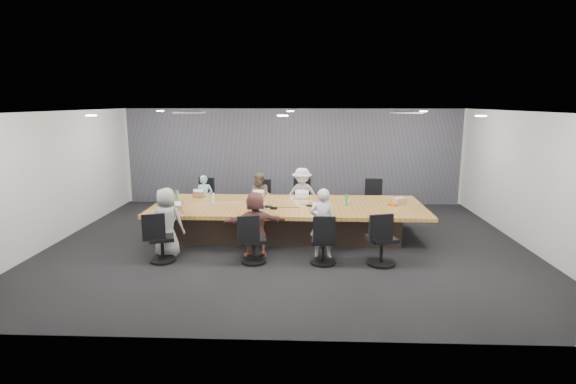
{
  "coord_description": "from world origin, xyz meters",
  "views": [
    {
      "loc": [
        0.38,
        -9.24,
        2.99
      ],
      "look_at": [
        0.0,
        0.4,
        1.05
      ],
      "focal_mm": 28.0,
      "sensor_mm": 36.0,
      "label": 1
    }
  ],
  "objects_px": {
    "laptop_5": "(258,213)",
    "stapler": "(274,208)",
    "laptop_0": "(199,196)",
    "person_5": "(255,224)",
    "chair_3": "(375,203)",
    "laptop_4": "(175,212)",
    "conference_table": "(288,219)",
    "bottle_clear": "(213,198)",
    "chair_7": "(382,243)",
    "mug_brown": "(176,203)",
    "chair_4": "(162,242)",
    "chair_5": "(254,244)",
    "laptop_2": "(302,197)",
    "person_4": "(167,222)",
    "chair_1": "(262,203)",
    "bottle_green_left": "(177,196)",
    "bottle_green_right": "(347,200)",
    "chair_0": "(208,201)",
    "person_2": "(302,195)",
    "snack_packet": "(393,205)",
    "person_0": "(205,198)",
    "chair_6": "(323,245)",
    "chair_2": "(302,202)",
    "laptop_6": "(322,213)",
    "person_1": "(260,197)",
    "person_6": "(323,223)",
    "laptop_1": "(258,197)",
    "canvas_bag": "(399,201)"
  },
  "relations": [
    {
      "from": "person_0",
      "to": "laptop_6",
      "type": "bearing_deg",
      "value": -39.59
    },
    {
      "from": "chair_0",
      "to": "snack_packet",
      "type": "xyz_separation_m",
      "value": [
        4.51,
        -1.7,
        0.35
      ]
    },
    {
      "from": "bottle_green_left",
      "to": "snack_packet",
      "type": "relative_size",
      "value": 1.41
    },
    {
      "from": "conference_table",
      "to": "bottle_clear",
      "type": "bearing_deg",
      "value": 176.05
    },
    {
      "from": "chair_0",
      "to": "laptop_1",
      "type": "bearing_deg",
      "value": 164.8
    },
    {
      "from": "laptop_4",
      "to": "stapler",
      "type": "relative_size",
      "value": 2.34
    },
    {
      "from": "conference_table",
      "to": "chair_1",
      "type": "relative_size",
      "value": 7.97
    },
    {
      "from": "chair_7",
      "to": "mug_brown",
      "type": "height_order",
      "value": "mug_brown"
    },
    {
      "from": "chair_6",
      "to": "laptop_2",
      "type": "bearing_deg",
      "value": 100.39
    },
    {
      "from": "person_2",
      "to": "laptop_5",
      "type": "xyz_separation_m",
      "value": [
        -0.88,
        -2.15,
        0.06
      ]
    },
    {
      "from": "canvas_bag",
      "to": "laptop_2",
      "type": "bearing_deg",
      "value": 162.93
    },
    {
      "from": "chair_3",
      "to": "laptop_4",
      "type": "bearing_deg",
      "value": 31.28
    },
    {
      "from": "mug_brown",
      "to": "laptop_2",
      "type": "bearing_deg",
      "value": 18.78
    },
    {
      "from": "bottle_green_left",
      "to": "canvas_bag",
      "type": "height_order",
      "value": "bottle_green_left"
    },
    {
      "from": "chair_4",
      "to": "person_5",
      "type": "height_order",
      "value": "person_5"
    },
    {
      "from": "laptop_2",
      "to": "bottle_green_right",
      "type": "height_order",
      "value": "bottle_green_right"
    },
    {
      "from": "laptop_2",
      "to": "person_4",
      "type": "height_order",
      "value": "person_4"
    },
    {
      "from": "laptop_5",
      "to": "chair_2",
      "type": "bearing_deg",
      "value": 84.57
    },
    {
      "from": "chair_5",
      "to": "chair_4",
      "type": "bearing_deg",
      "value": 163.78
    },
    {
      "from": "laptop_4",
      "to": "stapler",
      "type": "distance_m",
      "value": 2.07
    },
    {
      "from": "chair_5",
      "to": "canvas_bag",
      "type": "height_order",
      "value": "canvas_bag"
    },
    {
      "from": "bottle_green_left",
      "to": "snack_packet",
      "type": "distance_m",
      "value": 4.89
    },
    {
      "from": "chair_5",
      "to": "snack_packet",
      "type": "xyz_separation_m",
      "value": [
        2.9,
        1.7,
        0.39
      ]
    },
    {
      "from": "bottle_green_left",
      "to": "bottle_green_right",
      "type": "bearing_deg",
      "value": -3.65
    },
    {
      "from": "laptop_0",
      "to": "laptop_6",
      "type": "relative_size",
      "value": 0.81
    },
    {
      "from": "person_5",
      "to": "chair_0",
      "type": "bearing_deg",
      "value": -74.42
    },
    {
      "from": "chair_0",
      "to": "snack_packet",
      "type": "height_order",
      "value": "chair_0"
    },
    {
      "from": "laptop_1",
      "to": "laptop_6",
      "type": "relative_size",
      "value": 0.85
    },
    {
      "from": "laptop_0",
      "to": "person_5",
      "type": "height_order",
      "value": "person_5"
    },
    {
      "from": "conference_table",
      "to": "chair_1",
      "type": "distance_m",
      "value": 1.86
    },
    {
      "from": "chair_1",
      "to": "stapler",
      "type": "bearing_deg",
      "value": 96.11
    },
    {
      "from": "laptop_5",
      "to": "stapler",
      "type": "distance_m",
      "value": 0.45
    },
    {
      "from": "chair_5",
      "to": "person_2",
      "type": "relative_size",
      "value": 0.54
    },
    {
      "from": "conference_table",
      "to": "person_2",
      "type": "relative_size",
      "value": 4.38
    },
    {
      "from": "mug_brown",
      "to": "person_0",
      "type": "bearing_deg",
      "value": 78.69
    },
    {
      "from": "person_1",
      "to": "person_4",
      "type": "distance_m",
      "value": 3.12
    },
    {
      "from": "chair_5",
      "to": "person_5",
      "type": "height_order",
      "value": "person_5"
    },
    {
      "from": "chair_1",
      "to": "laptop_1",
      "type": "height_order",
      "value": "laptop_1"
    },
    {
      "from": "laptop_0",
      "to": "person_2",
      "type": "bearing_deg",
      "value": -157.72
    },
    {
      "from": "person_4",
      "to": "stapler",
      "type": "distance_m",
      "value": 2.23
    },
    {
      "from": "person_1",
      "to": "mug_brown",
      "type": "xyz_separation_m",
      "value": [
        -1.73,
        -1.5,
        0.18
      ]
    },
    {
      "from": "person_6",
      "to": "person_0",
      "type": "bearing_deg",
      "value": -35.05
    },
    {
      "from": "chair_0",
      "to": "laptop_5",
      "type": "relative_size",
      "value": 2.52
    },
    {
      "from": "chair_7",
      "to": "mug_brown",
      "type": "distance_m",
      "value": 4.59
    },
    {
      "from": "chair_2",
      "to": "canvas_bag",
      "type": "distance_m",
      "value": 2.72
    },
    {
      "from": "person_4",
      "to": "laptop_5",
      "type": "height_order",
      "value": "person_4"
    },
    {
      "from": "laptop_2",
      "to": "laptop_4",
      "type": "height_order",
      "value": "same"
    },
    {
      "from": "laptop_4",
      "to": "mug_brown",
      "type": "xyz_separation_m",
      "value": [
        -0.16,
        0.65,
        0.05
      ]
    },
    {
      "from": "mug_brown",
      "to": "bottle_green_left",
      "type": "bearing_deg",
      "value": 101.13
    },
    {
      "from": "chair_1",
      "to": "chair_3",
      "type": "distance_m",
      "value": 2.94
    }
  ]
}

